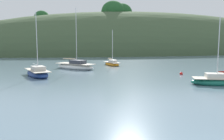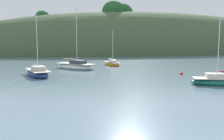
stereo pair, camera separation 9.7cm
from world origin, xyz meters
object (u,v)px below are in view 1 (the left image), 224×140
(sailboat_blue_center, at_px, (112,64))
(sailboat_cream_ketch, at_px, (75,66))
(sailboat_navy_dinghy, at_px, (219,81))
(mooring_buoy_channel, at_px, (181,74))
(sailboat_white_near, at_px, (38,73))

(sailboat_blue_center, relative_size, sailboat_cream_ketch, 0.67)
(sailboat_blue_center, bearing_deg, sailboat_navy_dinghy, -73.02)
(sailboat_cream_ketch, distance_m, mooring_buoy_channel, 16.97)
(sailboat_white_near, distance_m, mooring_buoy_channel, 19.36)
(sailboat_cream_ketch, bearing_deg, sailboat_blue_center, 31.78)
(sailboat_cream_ketch, relative_size, sailboat_white_near, 1.19)
(sailboat_navy_dinghy, height_order, mooring_buoy_channel, sailboat_navy_dinghy)
(sailboat_blue_center, distance_m, sailboat_cream_ketch, 8.41)
(sailboat_navy_dinghy, relative_size, mooring_buoy_channel, 13.44)
(sailboat_blue_center, height_order, mooring_buoy_channel, sailboat_blue_center)
(sailboat_blue_center, distance_m, mooring_buoy_channel, 15.75)
(sailboat_white_near, bearing_deg, sailboat_cream_ketch, 53.06)
(sailboat_blue_center, height_order, sailboat_white_near, sailboat_white_near)
(sailboat_cream_ketch, bearing_deg, mooring_buoy_channel, -35.45)
(sailboat_white_near, bearing_deg, sailboat_blue_center, 42.72)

